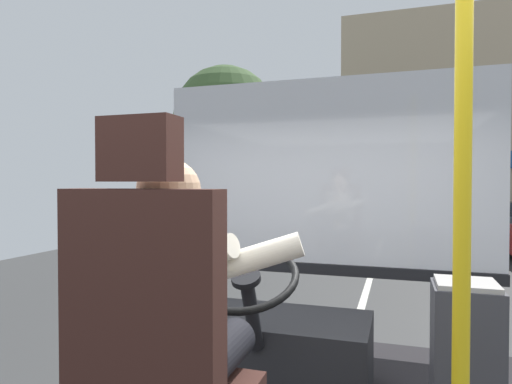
{
  "coord_description": "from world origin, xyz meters",
  "views": [
    {
      "loc": [
        0.54,
        -1.69,
        1.98
      ],
      "look_at": [
        -0.25,
        0.75,
        1.92
      ],
      "focal_mm": 30.9,
      "sensor_mm": 36.0,
      "label": 1
    }
  ],
  "objects": [
    {
      "name": "fare_box",
      "position": [
        0.81,
        0.31,
        1.19
      ],
      "size": [
        0.26,
        0.27,
        0.75
      ],
      "color": "#333338",
      "rests_on": "bus_floor"
    },
    {
      "name": "street_tree",
      "position": [
        -4.33,
        10.42,
        3.85
      ],
      "size": [
        3.05,
        3.05,
        5.39
      ],
      "color": "#4C3828",
      "rests_on": "ground"
    },
    {
      "name": "driver_seat",
      "position": [
        -0.14,
        -0.52,
        1.4
      ],
      "size": [
        0.48,
        0.48,
        1.35
      ],
      "color": "black",
      "rests_on": "bus_floor"
    },
    {
      "name": "windshield_panel",
      "position": [
        0.0,
        1.62,
        1.86
      ],
      "size": [
        2.5,
        0.08,
        1.48
      ],
      "color": "silver"
    },
    {
      "name": "ground",
      "position": [
        0.0,
        8.8,
        -0.02
      ],
      "size": [
        18.0,
        44.0,
        0.06
      ],
      "color": "#383838"
    },
    {
      "name": "steering_console",
      "position": [
        -0.14,
        0.71,
        1.04
      ],
      "size": [
        1.1,
        0.98,
        0.83
      ],
      "color": "black",
      "rests_on": "bus_floor"
    },
    {
      "name": "parked_car_charcoal",
      "position": [
        3.79,
        15.73,
        0.67
      ],
      "size": [
        1.99,
        4.01,
        1.31
      ],
      "color": "#474C51",
      "rests_on": "ground"
    },
    {
      "name": "bus_driver",
      "position": [
        -0.14,
        -0.41,
        1.58
      ],
      "size": [
        0.76,
        0.54,
        0.75
      ],
      "color": "black",
      "rests_on": "driver_seat"
    },
    {
      "name": "parked_car_green",
      "position": [
        4.13,
        20.65,
        0.74
      ],
      "size": [
        1.96,
        4.31,
        1.44
      ],
      "color": "#195633",
      "rests_on": "ground"
    },
    {
      "name": "handrail_pole",
      "position": [
        0.7,
        -0.44,
        1.9
      ],
      "size": [
        0.04,
        0.04,
        2.16
      ],
      "color": "gold",
      "rests_on": "bus_floor"
    }
  ]
}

